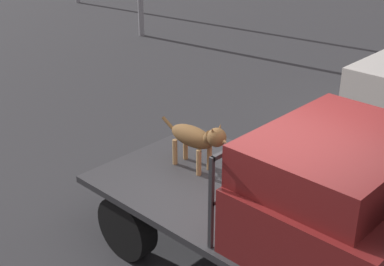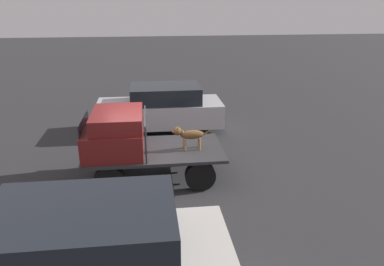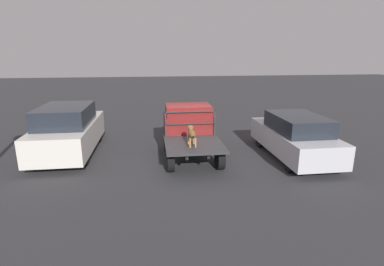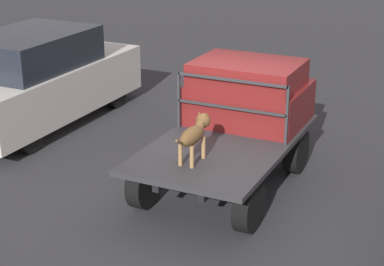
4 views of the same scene
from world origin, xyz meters
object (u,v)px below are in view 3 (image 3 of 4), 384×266
Objects in this scene: dog at (192,133)px; parked_sedan at (294,136)px; flatbed_truck at (191,143)px; parked_pickup_far at (68,130)px.

parked_sedan is at bearing -99.85° from dog.
dog reaches higher than flatbed_truck.
dog is 0.23× the size of parked_sedan.
parked_sedan is 0.94× the size of parked_pickup_far.
dog is at bearing -123.47° from parked_pickup_far.
parked_pickup_far reaches higher than parked_sedan.
parked_pickup_far reaches higher than flatbed_truck.
parked_pickup_far is at bearing 73.56° from parked_sedan.
parked_pickup_far is (2.21, 4.62, -0.30)m from dog.
parked_sedan is at bearing -108.69° from parked_pickup_far.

